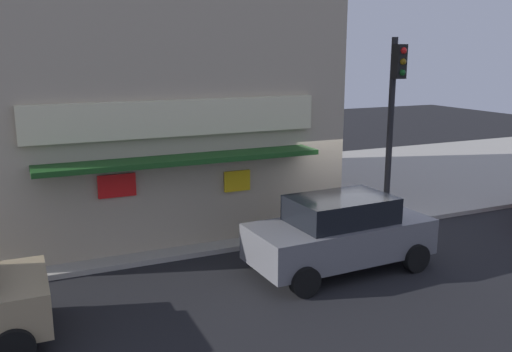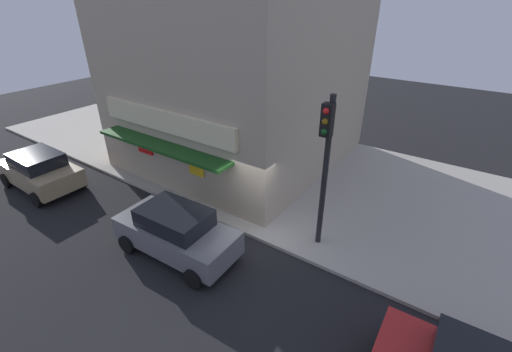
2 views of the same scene
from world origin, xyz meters
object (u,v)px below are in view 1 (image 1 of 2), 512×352
(trash_can, at_px, (314,204))
(pedestrian, at_px, (169,198))
(traffic_light, at_px, (394,102))
(parked_car_grey, at_px, (340,233))
(potted_plant_by_doorway, at_px, (114,220))

(trash_can, relative_size, pedestrian, 0.54)
(trash_can, distance_m, pedestrian, 4.12)
(traffic_light, bearing_deg, trash_can, 175.30)
(parked_car_grey, bearing_deg, potted_plant_by_doorway, 140.36)
(parked_car_grey, bearing_deg, traffic_light, 38.93)
(trash_can, height_order, potted_plant_by_doorway, potted_plant_by_doorway)
(traffic_light, relative_size, parked_car_grey, 1.21)
(traffic_light, xyz_separation_m, potted_plant_by_doorway, (-7.96, 0.67, -2.70))
(potted_plant_by_doorway, height_order, parked_car_grey, parked_car_grey)
(traffic_light, bearing_deg, pedestrian, 173.22)
(trash_can, bearing_deg, parked_car_grey, -110.68)
(traffic_light, distance_m, pedestrian, 6.94)
(trash_can, xyz_separation_m, parked_car_grey, (-1.18, -3.13, 0.28))
(pedestrian, bearing_deg, traffic_light, -6.78)
(pedestrian, bearing_deg, parked_car_grey, -52.20)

